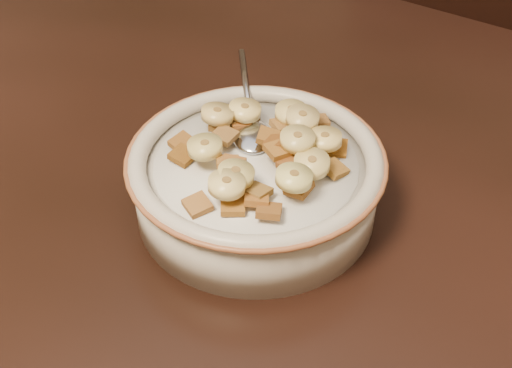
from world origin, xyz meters
The scene contains 45 objects.
table centered at (0.00, 0.00, 0.73)m, with size 1.40×0.90×0.04m, color black.
chair centered at (0.00, 0.60, 0.50)m, with size 0.44×0.44×1.00m, color black.
cereal_bowl centered at (0.06, -0.05, 0.78)m, with size 0.22×0.22×0.05m, color beige.
milk centered at (0.06, -0.05, 0.80)m, with size 0.19×0.19×0.00m, color white.
spoon centered at (0.04, -0.02, 0.81)m, with size 0.04×0.05×0.01m, color #A8B0C3.
cereal_square_0 centered at (0.01, -0.08, 0.81)m, with size 0.02×0.02×0.01m, color brown.
cereal_square_1 centered at (0.03, -0.04, 0.82)m, with size 0.02×0.02×0.01m, color olive.
cereal_square_2 centered at (0.06, 0.00, 0.82)m, with size 0.02×0.02×0.01m, color olive.
cereal_square_3 centered at (0.06, -0.08, 0.82)m, with size 0.02×0.02×0.01m, color brown.
cereal_square_4 centered at (0.12, -0.07, 0.81)m, with size 0.02×0.02×0.01m, color brown.
cereal_square_5 centered at (0.09, -0.09, 0.82)m, with size 0.02×0.02×0.01m, color brown.
cereal_square_6 centered at (0.06, -0.13, 0.81)m, with size 0.02×0.02×0.01m, color brown.
cereal_square_7 centered at (0.12, 0.00, 0.81)m, with size 0.02×0.02×0.01m, color #9D601A.
cereal_square_8 centered at (0.07, 0.00, 0.81)m, with size 0.02×0.02×0.01m, color brown.
cereal_square_9 centered at (0.11, -0.10, 0.81)m, with size 0.02×0.02×0.01m, color brown.
cereal_square_10 centered at (0.01, -0.02, 0.81)m, with size 0.02×0.02×0.01m, color brown.
cereal_square_11 centered at (0.02, 0.01, 0.81)m, with size 0.02×0.02×0.01m, color olive.
cereal_square_12 centered at (0.13, -0.02, 0.81)m, with size 0.02×0.02×0.01m, color #915F24.
cereal_square_13 centered at (0.07, -0.10, 0.82)m, with size 0.02×0.02×0.01m, color #915F1A.
cereal_square_14 centered at (0.10, -0.05, 0.82)m, with size 0.02×0.02×0.01m, color brown.
cereal_square_15 centered at (0.01, -0.02, 0.81)m, with size 0.02×0.02×0.01m, color brown.
cereal_square_16 centered at (0.05, -0.08, 0.82)m, with size 0.02×0.02×0.01m, color olive.
cereal_square_17 centered at (0.08, 0.03, 0.81)m, with size 0.02×0.02×0.01m, color #92592B.
cereal_square_18 centered at (0.02, -0.01, 0.81)m, with size 0.02×0.02×0.01m, color brown.
cereal_square_19 centered at (0.06, 0.01, 0.81)m, with size 0.02×0.02×0.01m, color brown.
cereal_square_20 centered at (0.00, -0.07, 0.81)m, with size 0.02×0.02×0.01m, color brown.
cereal_square_21 centered at (0.01, -0.03, 0.82)m, with size 0.02×0.02×0.01m, color brown.
cereal_square_22 centered at (0.10, -0.01, 0.82)m, with size 0.02×0.02×0.01m, color brown.
cereal_square_23 centered at (0.10, -0.10, 0.81)m, with size 0.02×0.02×0.01m, color #94531F.
cereal_square_24 centered at (0.08, -0.04, 0.82)m, with size 0.02×0.02×0.01m, color brown.
cereal_square_25 centered at (0.07, -0.03, 0.82)m, with size 0.02×0.02×0.01m, color brown.
cereal_square_26 centered at (0.08, -0.04, 0.82)m, with size 0.02×0.02×0.01m, color brown.
cereal_square_27 centered at (0.08, -0.11, 0.81)m, with size 0.02×0.02×0.01m, color brown.
cereal_square_28 centered at (0.01, -0.02, 0.81)m, with size 0.02×0.02×0.01m, color brown.
banana_slice_0 centered at (0.07, -0.09, 0.83)m, with size 0.03×0.03×0.01m, color #F0DD81.
banana_slice_1 centered at (0.10, -0.03, 0.83)m, with size 0.03×0.03×0.01m, color #ECD686.
banana_slice_2 centered at (0.08, 0.00, 0.83)m, with size 0.03×0.03×0.01m, color #D8C07B.
banana_slice_3 centered at (0.02, -0.01, 0.82)m, with size 0.03×0.03×0.01m, color #F8D57F.
banana_slice_4 centered at (0.06, 0.01, 0.83)m, with size 0.03×0.03×0.01m, color #F5D689.
banana_slice_5 centered at (0.12, -0.07, 0.83)m, with size 0.03×0.03×0.01m, color #F7EB82.
banana_slice_6 centered at (0.03, -0.08, 0.83)m, with size 0.03×0.03×0.01m, color tan.
banana_slice_7 centered at (0.11, -0.01, 0.82)m, with size 0.03×0.03×0.01m, color #FBE57F.
banana_slice_8 centered at (0.07, -0.11, 0.83)m, with size 0.03×0.03×0.01m, color beige.
banana_slice_9 centered at (0.12, -0.04, 0.82)m, with size 0.03×0.03×0.01m, color #EFD873.
banana_slice_10 centered at (0.01, -0.03, 0.83)m, with size 0.03×0.03×0.01m, color tan.
Camera 1 is at (0.31, -0.43, 1.17)m, focal length 45.00 mm.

